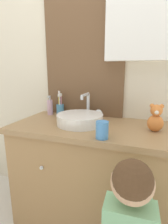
{
  "coord_description": "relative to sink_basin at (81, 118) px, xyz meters",
  "views": [
    {
      "loc": [
        0.32,
        -0.76,
        1.16
      ],
      "look_at": [
        -0.04,
        0.28,
        0.9
      ],
      "focal_mm": 28.0,
      "sensor_mm": 36.0,
      "label": 1
    }
  ],
  "objects": [
    {
      "name": "sink_basin",
      "position": [
        0.0,
        0.0,
        0.0
      ],
      "size": [
        0.32,
        0.38,
        0.2
      ],
      "color": "white",
      "rests_on": "vanity_counter"
    },
    {
      "name": "soap_dispenser",
      "position": [
        -0.34,
        0.16,
        0.03
      ],
      "size": [
        0.05,
        0.05,
        0.16
      ],
      "color": "#CCA3BC",
      "rests_on": "vanity_counter"
    },
    {
      "name": "drinking_cup",
      "position": [
        0.2,
        -0.22,
        0.01
      ],
      "size": [
        0.07,
        0.07,
        0.1
      ],
      "primitive_type": "cylinder",
      "color": "#4789D1",
      "rests_on": "vanity_counter"
    },
    {
      "name": "toothbrush_holder",
      "position": [
        -0.26,
        0.19,
        0.01
      ],
      "size": [
        0.06,
        0.06,
        0.2
      ],
      "color": "#4C93C6",
      "rests_on": "vanity_counter"
    },
    {
      "name": "wall_back",
      "position": [
        0.1,
        0.29,
        0.45
      ],
      "size": [
        3.2,
        0.18,
        2.5
      ],
      "color": "beige",
      "rests_on": "ground_plane"
    },
    {
      "name": "vanity_counter",
      "position": [
        0.08,
        -0.0,
        -0.44
      ],
      "size": [
        1.09,
        0.54,
        0.8
      ],
      "color": "#A37A4C",
      "rests_on": "ground_plane"
    },
    {
      "name": "teddy_bear",
      "position": [
        0.48,
        0.0,
        0.04
      ],
      "size": [
        0.09,
        0.08,
        0.17
      ],
      "color": "orange",
      "rests_on": "vanity_counter"
    }
  ]
}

